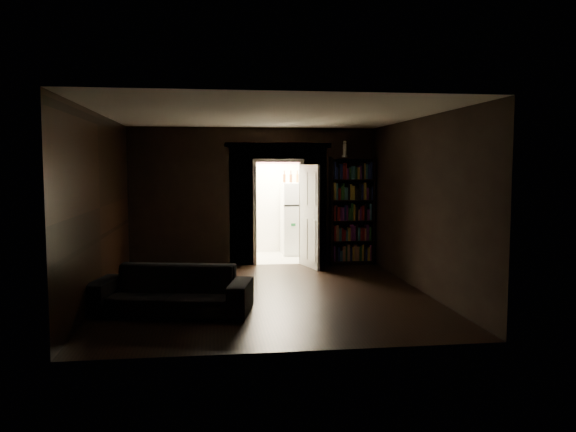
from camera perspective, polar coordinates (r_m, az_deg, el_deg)
ground at (r=8.91m, az=-2.16°, el=-8.00°), size 5.50×5.50×0.00m
room_walls at (r=9.76m, az=-2.84°, el=3.11°), size 5.02×5.61×2.84m
kitchen_alcove at (r=12.61m, az=-1.57°, el=1.39°), size 2.20×1.80×2.60m
sofa at (r=7.95m, az=-11.72°, el=-6.63°), size 2.31×1.37×0.83m
bookshelf at (r=11.62m, az=6.47°, el=0.51°), size 0.95×0.50×2.20m
refrigerator at (r=12.87m, az=1.01°, el=-0.25°), size 0.91×0.87×1.65m
door at (r=11.17m, az=2.21°, el=-0.03°), size 0.26×0.83×2.05m
figurine at (r=11.54m, az=5.78°, el=6.79°), size 0.13×0.13×0.34m
bottles at (r=12.76m, az=0.63°, el=4.03°), size 0.68×0.21×0.27m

